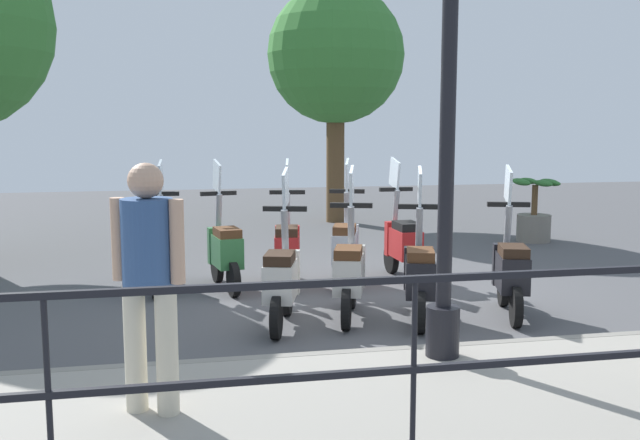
{
  "coord_description": "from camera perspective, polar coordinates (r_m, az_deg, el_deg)",
  "views": [
    {
      "loc": [
        -7.55,
        2.05,
        1.98
      ],
      "look_at": [
        0.2,
        0.5,
        0.9
      ],
      "focal_mm": 40.0,
      "sensor_mm": 36.0,
      "label": 1
    }
  ],
  "objects": [
    {
      "name": "scooter_near_2",
      "position": [
        7.23,
        2.35,
        -4.17
      ],
      "size": [
        1.2,
        0.55,
        1.54
      ],
      "rotation": [
        0.0,
        0.0,
        -0.3
      ],
      "color": "black",
      "rests_on": "ground_plane"
    },
    {
      "name": "scooter_far_3",
      "position": [
        8.57,
        -7.63,
        -2.35
      ],
      "size": [
        1.23,
        0.47,
        1.54
      ],
      "rotation": [
        0.0,
        0.0,
        0.17
      ],
      "color": "black",
      "rests_on": "ground_plane"
    },
    {
      "name": "scooter_near_0",
      "position": [
        7.57,
        14.99,
        -3.9
      ],
      "size": [
        1.2,
        0.55,
        1.54
      ],
      "rotation": [
        0.0,
        0.0,
        -0.3
      ],
      "color": "black",
      "rests_on": "ground_plane"
    },
    {
      "name": "scooter_far_4",
      "position": [
        8.63,
        -12.7,
        -2.41
      ],
      "size": [
        1.23,
        0.44,
        1.54
      ],
      "rotation": [
        0.0,
        0.0,
        -0.09
      ],
      "color": "black",
      "rests_on": "ground_plane"
    },
    {
      "name": "scooter_near_3",
      "position": [
        6.95,
        -3.08,
        -4.67
      ],
      "size": [
        1.21,
        0.53,
        1.54
      ],
      "rotation": [
        0.0,
        0.0,
        -0.27
      ],
      "color": "black",
      "rests_on": "ground_plane"
    },
    {
      "name": "ground_plane",
      "position": [
        8.07,
        3.79,
        -6.44
      ],
      "size": [
        28.0,
        28.0,
        0.0
      ],
      "primitive_type": "plane",
      "color": "#4C4C4F"
    },
    {
      "name": "promenade_walkway",
      "position": [
        5.21,
        13.11,
        -13.87
      ],
      "size": [
        2.2,
        20.0,
        0.15
      ],
      "color": "gray",
      "rests_on": "ground_plane"
    },
    {
      "name": "scooter_far_2",
      "position": [
        8.62,
        -2.64,
        -2.23
      ],
      "size": [
        1.23,
        0.47,
        1.54
      ],
      "rotation": [
        0.0,
        0.0,
        -0.17
      ],
      "color": "black",
      "rests_on": "ground_plane"
    },
    {
      "name": "potted_palm",
      "position": [
        12.48,
        16.75,
        0.38
      ],
      "size": [
        1.06,
        0.66,
        1.05
      ],
      "color": "slate",
      "rests_on": "ground_plane"
    },
    {
      "name": "fence_railing",
      "position": [
        4.07,
        19.6,
        -7.93
      ],
      "size": [
        0.04,
        16.03,
        1.07
      ],
      "color": "black",
      "rests_on": "promenade_walkway"
    },
    {
      "name": "lamp_post_near",
      "position": [
        5.53,
        10.21,
        9.05
      ],
      "size": [
        0.26,
        0.9,
        4.42
      ],
      "color": "black",
      "rests_on": "promenade_walkway"
    },
    {
      "name": "scooter_near_1",
      "position": [
        7.19,
        7.96,
        -4.32
      ],
      "size": [
        1.2,
        0.54,
        1.54
      ],
      "rotation": [
        0.0,
        0.0,
        -0.3
      ],
      "color": "black",
      "rests_on": "ground_plane"
    },
    {
      "name": "scooter_far_0",
      "position": [
        9.06,
        6.62,
        -1.78
      ],
      "size": [
        1.23,
        0.44,
        1.54
      ],
      "rotation": [
        0.0,
        0.0,
        0.04
      ],
      "color": "black",
      "rests_on": "ground_plane"
    },
    {
      "name": "pedestrian_distant",
      "position": [
        4.56,
        -13.56,
        -3.83
      ],
      "size": [
        0.43,
        0.45,
        1.59
      ],
      "rotation": [
        0.0,
        0.0,
        2.69
      ],
      "color": "beige",
      "rests_on": "promenade_walkway"
    },
    {
      "name": "tree_distant",
      "position": [
        14.31,
        1.26,
        12.97
      ],
      "size": [
        2.69,
        2.69,
        4.65
      ],
      "color": "brown",
      "rests_on": "ground_plane"
    },
    {
      "name": "scooter_far_1",
      "position": [
        8.74,
        2.04,
        -2.08
      ],
      "size": [
        1.2,
        0.54,
        1.54
      ],
      "rotation": [
        0.0,
        0.0,
        -0.3
      ],
      "color": "black",
      "rests_on": "ground_plane"
    }
  ]
}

